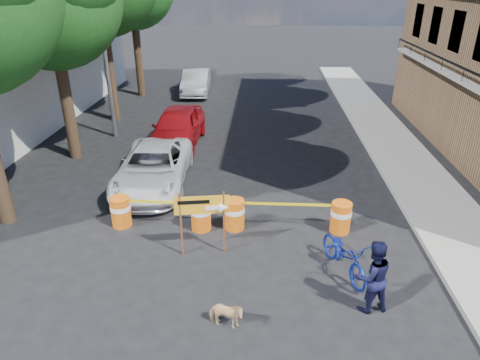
# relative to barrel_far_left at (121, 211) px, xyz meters

# --- Properties ---
(ground) EXTENTS (120.00, 120.00, 0.00)m
(ground) POSITION_rel_barrel_far_left_xyz_m (3.35, -1.94, -0.47)
(ground) COLOR black
(ground) RESTS_ON ground
(sidewalk_east) EXTENTS (2.40, 40.00, 0.15)m
(sidewalk_east) POSITION_rel_barrel_far_left_xyz_m (9.55, 4.06, -0.40)
(sidewalk_east) COLOR gray
(sidewalk_east) RESTS_ON ground
(streetlamp) EXTENTS (1.25, 0.18, 8.00)m
(streetlamp) POSITION_rel_barrel_far_left_xyz_m (-2.58, 7.56, 3.90)
(streetlamp) COLOR gray
(streetlamp) RESTS_ON ground
(barrel_far_left) EXTENTS (0.58, 0.58, 0.90)m
(barrel_far_left) POSITION_rel_barrel_far_left_xyz_m (0.00, 0.00, 0.00)
(barrel_far_left) COLOR #C74E0B
(barrel_far_left) RESTS_ON ground
(barrel_mid_left) EXTENTS (0.58, 0.58, 0.90)m
(barrel_mid_left) POSITION_rel_barrel_far_left_xyz_m (2.32, -0.06, 0.00)
(barrel_mid_left) COLOR #C74E0B
(barrel_mid_left) RESTS_ON ground
(barrel_mid_right) EXTENTS (0.58, 0.58, 0.90)m
(barrel_mid_right) POSITION_rel_barrel_far_left_xyz_m (3.26, 0.04, 0.00)
(barrel_mid_right) COLOR #C74E0B
(barrel_mid_right) RESTS_ON ground
(barrel_far_right) EXTENTS (0.58, 0.58, 0.90)m
(barrel_far_right) POSITION_rel_barrel_far_left_xyz_m (6.25, 0.04, 0.00)
(barrel_far_right) COLOR #C74E0B
(barrel_far_right) RESTS_ON ground
(detour_sign) EXTENTS (1.37, 0.33, 1.77)m
(detour_sign) POSITION_rel_barrel_far_left_xyz_m (2.71, -1.22, 0.82)
(detour_sign) COLOR #592D19
(detour_sign) RESTS_ON ground
(pedestrian) EXTENTS (0.96, 0.83, 1.70)m
(pedestrian) POSITION_rel_barrel_far_left_xyz_m (6.38, -3.09, 0.38)
(pedestrian) COLOR black
(pedestrian) RESTS_ON ground
(bicycle) EXTENTS (1.01, 1.21, 1.97)m
(bicycle) POSITION_rel_barrel_far_left_xyz_m (6.03, -1.85, 0.51)
(bicycle) COLOR #122796
(bicycle) RESTS_ON ground
(dog) EXTENTS (0.80, 0.47, 0.64)m
(dog) POSITION_rel_barrel_far_left_xyz_m (3.35, -3.82, -0.15)
(dog) COLOR #E5BE83
(dog) RESTS_ON ground
(suv_white) EXTENTS (2.52, 5.01, 1.36)m
(suv_white) POSITION_rel_barrel_far_left_xyz_m (0.32, 2.67, 0.21)
(suv_white) COLOR silver
(suv_white) RESTS_ON ground
(sedan_red) EXTENTS (1.97, 4.72, 1.59)m
(sedan_red) POSITION_rel_barrel_far_left_xyz_m (0.40, 6.66, 0.33)
(sedan_red) COLOR #A40D14
(sedan_red) RESTS_ON ground
(sedan_silver) EXTENTS (1.84, 4.53, 1.46)m
(sedan_silver) POSITION_rel_barrel_far_left_xyz_m (-0.18, 15.67, 0.26)
(sedan_silver) COLOR silver
(sedan_silver) RESTS_ON ground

